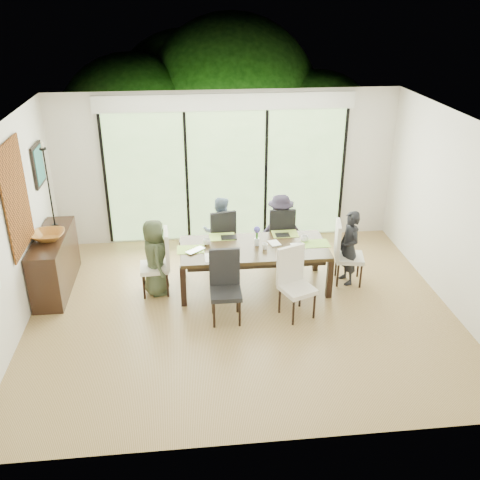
{
  "coord_description": "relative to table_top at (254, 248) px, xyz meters",
  "views": [
    {
      "loc": [
        -0.73,
        -6.51,
        4.2
      ],
      "look_at": [
        0.0,
        0.25,
        1.0
      ],
      "focal_mm": 40.0,
      "sensor_mm": 36.0,
      "label": 1
    }
  ],
  "objects": [
    {
      "name": "art_canvas",
      "position": [
        -3.2,
        1.05,
        1.09
      ],
      "size": [
        0.01,
        0.45,
        0.55
      ],
      "primitive_type": "cube",
      "color": "#1B5656",
      "rests_on": "wall_left"
    },
    {
      "name": "person_right_end",
      "position": [
        1.48,
        0.0,
        -0.07
      ],
      "size": [
        0.44,
        0.61,
        1.19
      ],
      "primitive_type": "imported",
      "rotation": [
        0.0,
        0.0,
        -1.39
      ],
      "color": "black",
      "rests_on": "floor"
    },
    {
      "name": "glass_doors",
      "position": [
        -0.25,
        1.82,
        0.54
      ],
      "size": [
        4.2,
        0.02,
        2.3
      ],
      "primitive_type": "cube",
      "color": "#598C3F",
      "rests_on": "wall_back"
    },
    {
      "name": "platter_base",
      "position": [
        -0.55,
        -0.3,
        0.04
      ],
      "size": [
        0.24,
        0.24,
        0.02
      ],
      "primitive_type": "cube",
      "color": "white",
      "rests_on": "table_top"
    },
    {
      "name": "art_frame",
      "position": [
        -3.22,
        1.05,
        1.09
      ],
      "size": [
        0.03,
        0.55,
        0.65
      ],
      "primitive_type": "cube",
      "color": "black",
      "rests_on": "wall_left"
    },
    {
      "name": "deck",
      "position": [
        -0.25,
        2.75,
        -0.71
      ],
      "size": [
        6.0,
        1.8,
        0.1
      ],
      "primitive_type": "cube",
      "color": "brown",
      "rests_on": "ground"
    },
    {
      "name": "mullion_c",
      "position": [
        0.45,
        1.81,
        0.54
      ],
      "size": [
        0.05,
        0.04,
        2.3
      ],
      "primitive_type": "cube",
      "color": "black",
      "rests_on": "wall_back"
    },
    {
      "name": "table_apron",
      "position": [
        0.0,
        0.0,
        -0.08
      ],
      "size": [
        2.03,
        0.83,
        0.09
      ],
      "primitive_type": "cube",
      "color": "black",
      "rests_on": "floor"
    },
    {
      "name": "floor",
      "position": [
        -0.25,
        -0.65,
        -0.67
      ],
      "size": [
        6.0,
        5.0,
        0.01
      ],
      "primitive_type": "cube",
      "color": "brown",
      "rests_on": "ground"
    },
    {
      "name": "chair_left_end",
      "position": [
        -1.5,
        0.0,
        -0.16
      ],
      "size": [
        0.45,
        0.45,
        1.01
      ],
      "primitive_type": null,
      "rotation": [
        0.0,
        0.0,
        -1.51
      ],
      "color": "white",
      "rests_on": "floor"
    },
    {
      "name": "foliage_right",
      "position": [
        1.95,
        4.35,
        0.6
      ],
      "size": [
        2.8,
        2.8,
        2.8
      ],
      "primitive_type": "sphere",
      "color": "#14380F",
      "rests_on": "ground"
    },
    {
      "name": "chair_right_end",
      "position": [
        1.5,
        0.0,
        -0.16
      ],
      "size": [
        0.5,
        0.5,
        1.01
      ],
      "primitive_type": null,
      "rotation": [
        0.0,
        0.0,
        1.38
      ],
      "color": "silver",
      "rests_on": "floor"
    },
    {
      "name": "vase",
      "position": [
        0.05,
        0.05,
        0.08
      ],
      "size": [
        0.07,
        0.07,
        0.11
      ],
      "primitive_type": "cylinder",
      "color": "silver",
      "rests_on": "table_top"
    },
    {
      "name": "chair_far_left",
      "position": [
        -0.45,
        0.85,
        -0.16
      ],
      "size": [
        0.5,
        0.5,
        1.01
      ],
      "primitive_type": null,
      "rotation": [
        0.0,
        0.0,
        3.34
      ],
      "color": "black",
      "rests_on": "floor"
    },
    {
      "name": "hyacinth_stems",
      "position": [
        0.05,
        0.05,
        0.19
      ],
      "size": [
        0.04,
        0.04,
        0.15
      ],
      "primitive_type": "cylinder",
      "color": "#337226",
      "rests_on": "table_top"
    },
    {
      "name": "candlestick_pan",
      "position": [
        -3.01,
        0.65,
        1.44
      ],
      "size": [
        0.1,
        0.1,
        0.03
      ],
      "primitive_type": "cylinder",
      "color": "black",
      "rests_on": "sideboard"
    },
    {
      "name": "foliage_far",
      "position": [
        -0.85,
        5.85,
        0.96
      ],
      "size": [
        3.6,
        3.6,
        3.6
      ],
      "primitive_type": "sphere",
      "color": "#14380F",
      "rests_on": "ground"
    },
    {
      "name": "mullion_a",
      "position": [
        -2.35,
        1.81,
        0.54
      ],
      "size": [
        0.05,
        0.04,
        2.3
      ],
      "primitive_type": "cube",
      "color": "black",
      "rests_on": "wall_back"
    },
    {
      "name": "cup_a",
      "position": [
        -0.7,
        0.15,
        0.07
      ],
      "size": [
        0.12,
        0.12,
        0.09
      ],
      "primitive_type": "imported",
      "rotation": [
        0.0,
        0.0,
        0.1
      ],
      "color": "white",
      "rests_on": "table_top"
    },
    {
      "name": "wall_right",
      "position": [
        2.76,
        -0.65,
        0.69
      ],
      "size": [
        0.02,
        5.0,
        2.7
      ],
      "primitive_type": "cube",
      "color": "silver",
      "rests_on": "floor"
    },
    {
      "name": "person_far_right",
      "position": [
        0.55,
        0.83,
        -0.07
      ],
      "size": [
        0.6,
        0.42,
        1.19
      ],
      "primitive_type": "imported",
      "rotation": [
        0.0,
        0.0,
        3.28
      ],
      "color": "#241F2E",
      "rests_on": "floor"
    },
    {
      "name": "person_left_end",
      "position": [
        -1.48,
        0.0,
        -0.07
      ],
      "size": [
        0.43,
        0.6,
        1.19
      ],
      "primitive_type": "imported",
      "rotation": [
        0.0,
        0.0,
        1.72
      ],
      "color": "#3B462E",
      "rests_on": "floor"
    },
    {
      "name": "papers",
      "position": [
        0.7,
        -0.05,
        0.03
      ],
      "size": [
        0.28,
        0.2,
        0.0
      ],
      "primitive_type": "cube",
      "color": "white",
      "rests_on": "table_top"
    },
    {
      "name": "candlestick_shaft",
      "position": [
        -3.01,
        0.65,
        0.84
      ],
      "size": [
        0.02,
        0.02,
        1.21
      ],
      "primitive_type": "cylinder",
      "color": "black",
      "rests_on": "sideboard"
    },
    {
      "name": "tablet_far_r",
      "position": [
        0.5,
        0.35,
        0.04
      ],
      "size": [
        0.22,
        0.16,
        0.01
      ],
      "primitive_type": "cube",
      "color": "black",
      "rests_on": "table_top"
    },
    {
      "name": "foliage_mid",
      "position": [
        0.15,
        5.15,
        1.14
      ],
      "size": [
        4.0,
        4.0,
        4.0
      ],
      "primitive_type": "sphere",
      "color": "#14380F",
      "rests_on": "ground"
    },
    {
      "name": "blinds_header",
      "position": [
        -0.25,
        1.81,
        1.84
      ],
      "size": [
        4.4,
        0.06,
        0.28
      ],
      "primitive_type": "cube",
      "color": "white",
      "rests_on": "wall_back"
    },
    {
      "name": "candlestick_base",
      "position": [
        -3.01,
        0.65,
        0.23
      ],
      "size": [
        0.1,
        0.1,
        0.04
      ],
      "primitive_type": "cylinder",
      "color": "black",
      "rests_on": "sideboard"
    },
    {
      "name": "rail_top",
      "position": [
        -0.25,
        3.55,
        -0.11
      ],
      "size": [
        6.0,
        0.08,
        0.06
      ],
      "primitive_type": "cube",
      "color": "brown",
      "rests_on": "deck"
    },
    {
      "name": "foliage_left",
      "position": [
        -2.05,
        4.55,
        0.78
      ],
      "size": [
        3.2,
        3.2,
        3.2
      ],
      "primitive_type": "sphere",
      "color": "#14380F",
      "rests_on": "ground"
    },
    {
      "name": "cup_c",
      "position": [
        0.8,
        0.1,
        0.07
      ],
      "size": [
        0.15,
        0.15,
        0.09
      ],
      "primitive_type": "imported",
      "rotation": [
        0.0,
        0.0,
        3.6
      ],
      "color": "white",
      "rests_on": "table_top"
    },
    {
      "name": "placemat_far_r",
      "position": [
        0.55,
        0.4,
        0.03
      ],
      "size": [
        0.41,
        0.29,
        0.01
      ],
      "primitive_type": "cube",
      "color": "olive",
      "rests_on": "table_top"
    },
    {
      "name": "table_leg_fl",
      "position": [
        -1.08,
        -0.43,
        -0.35
      ],
      "size": [
        0.08,
        0.08,
        0.64
      ],
      "primitive_type": "cube",
      "color": "black",
      "rests_on": "floor"
    },
    {
      "name": "wall_front",
      "position": [
        -0.25,
        -3.16,
        0.69
      ],
      "size": [
        6.0,
        0.02,
        2.7
      ],
      "primitive_type": "cube",
      "color": "silver",
      "rests_on": "floor"
    },
    {
      "name": "candle",
      "position": [
        -3.01,
        0.65,
        1.5
      ],
      "size": [
        0.03,
        0.03,
        0.1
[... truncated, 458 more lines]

